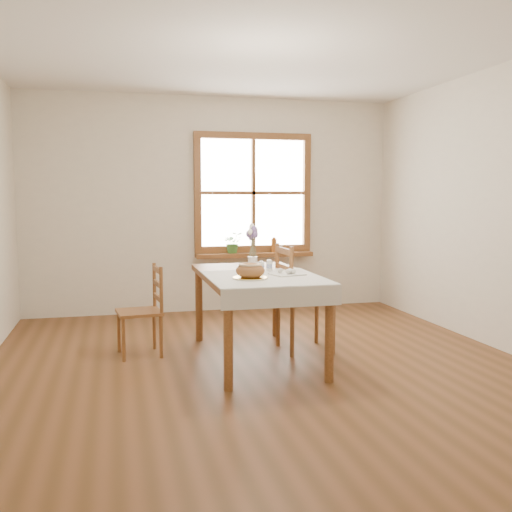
{
  "coord_description": "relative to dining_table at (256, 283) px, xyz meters",
  "views": [
    {
      "loc": [
        -1.16,
        -4.4,
        1.41
      ],
      "look_at": [
        0.0,
        0.3,
        0.9
      ],
      "focal_mm": 40.0,
      "sensor_mm": 36.0,
      "label": 1
    }
  ],
  "objects": [
    {
      "name": "ground",
      "position": [
        0.0,
        -0.3,
        -0.66
      ],
      "size": [
        5.0,
        5.0,
        0.0
      ],
      "primitive_type": "plane",
      "color": "brown",
      "rests_on": "ground"
    },
    {
      "name": "room_walls",
      "position": [
        0.0,
        -0.3,
        1.04
      ],
      "size": [
        4.6,
        5.1,
        2.65
      ],
      "color": "beige",
      "rests_on": "ground"
    },
    {
      "name": "window",
      "position": [
        0.5,
        2.17,
        0.79
      ],
      "size": [
        1.46,
        0.08,
        1.46
      ],
      "color": "brown",
      "rests_on": "ground"
    },
    {
      "name": "window_sill",
      "position": [
        0.5,
        2.1,
        0.03
      ],
      "size": [
        1.46,
        0.2,
        0.05
      ],
      "color": "brown",
      "rests_on": "ground"
    },
    {
      "name": "dining_table",
      "position": [
        0.0,
        0.0,
        0.0
      ],
      "size": [
        0.9,
        1.6,
        0.75
      ],
      "color": "brown",
      "rests_on": "ground"
    },
    {
      "name": "table_linen",
      "position": [
        0.0,
        -0.3,
        0.09
      ],
      "size": [
        0.91,
        0.99,
        0.01
      ],
      "primitive_type": "cube",
      "color": "silver",
      "rests_on": "dining_table"
    },
    {
      "name": "chair_left",
      "position": [
        -0.98,
        0.36,
        -0.26
      ],
      "size": [
        0.43,
        0.42,
        0.8
      ],
      "primitive_type": null,
      "rotation": [
        0.0,
        0.0,
        -1.45
      ],
      "color": "brown",
      "rests_on": "ground"
    },
    {
      "name": "chair_right",
      "position": [
        0.51,
        0.18,
        -0.18
      ],
      "size": [
        0.49,
        0.47,
        0.97
      ],
      "primitive_type": null,
      "rotation": [
        0.0,
        0.0,
        1.61
      ],
      "color": "brown",
      "rests_on": "ground"
    },
    {
      "name": "bread_plate",
      "position": [
        -0.14,
        -0.38,
        0.1
      ],
      "size": [
        0.29,
        0.29,
        0.01
      ],
      "primitive_type": "cylinder",
      "rotation": [
        0.0,
        0.0,
        0.08
      ],
      "color": "silver",
      "rests_on": "table_linen"
    },
    {
      "name": "bread_loaf",
      "position": [
        -0.14,
        -0.38,
        0.17
      ],
      "size": [
        0.23,
        0.23,
        0.13
      ],
      "primitive_type": "ellipsoid",
      "color": "#A7653B",
      "rests_on": "bread_plate"
    },
    {
      "name": "egg_napkin",
      "position": [
        0.21,
        -0.22,
        0.1
      ],
      "size": [
        0.3,
        0.27,
        0.01
      ],
      "primitive_type": "cube",
      "rotation": [
        0.0,
        0.0,
        0.26
      ],
      "color": "silver",
      "rests_on": "table_linen"
    },
    {
      "name": "eggs",
      "position": [
        0.21,
        -0.22,
        0.13
      ],
      "size": [
        0.23,
        0.22,
        0.04
      ],
      "primitive_type": null,
      "rotation": [
        0.0,
        0.0,
        0.26
      ],
      "color": "silver",
      "rests_on": "egg_napkin"
    },
    {
      "name": "salt_shaker",
      "position": [
        0.04,
        -0.02,
        0.15
      ],
      "size": [
        0.07,
        0.07,
        0.1
      ],
      "primitive_type": "cylinder",
      "rotation": [
        0.0,
        0.0,
        -0.36
      ],
      "color": "silver",
      "rests_on": "table_linen"
    },
    {
      "name": "pepper_shaker",
      "position": [
        0.13,
        0.05,
        0.15
      ],
      "size": [
        0.07,
        0.07,
        0.1
      ],
      "primitive_type": "cylinder",
      "rotation": [
        0.0,
        0.0,
        0.2
      ],
      "color": "silver",
      "rests_on": "table_linen"
    },
    {
      "name": "flower_vase",
      "position": [
        0.06,
        0.36,
        0.13
      ],
      "size": [
        0.1,
        0.1,
        0.1
      ],
      "primitive_type": "cylinder",
      "rotation": [
        0.0,
        0.0,
        -0.11
      ],
      "color": "silver",
      "rests_on": "dining_table"
    },
    {
      "name": "lavender_bouquet",
      "position": [
        0.06,
        0.36,
        0.33
      ],
      "size": [
        0.15,
        0.15,
        0.29
      ],
      "primitive_type": null,
      "color": "#705495",
      "rests_on": "flower_vase"
    },
    {
      "name": "potted_plant",
      "position": [
        0.23,
        2.1,
        0.15
      ],
      "size": [
        0.24,
        0.26,
        0.2
      ],
      "primitive_type": "imported",
      "rotation": [
        0.0,
        0.0,
        0.02
      ],
      "color": "#3E762F",
      "rests_on": "window_sill"
    },
    {
      "name": "amber_bottle",
      "position": [
        0.75,
        2.1,
        0.14
      ],
      "size": [
        0.07,
        0.07,
        0.19
      ],
      "primitive_type": "cylinder",
      "rotation": [
        0.0,
        0.0,
        0.03
      ],
      "color": "#99521C",
      "rests_on": "window_sill"
    }
  ]
}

